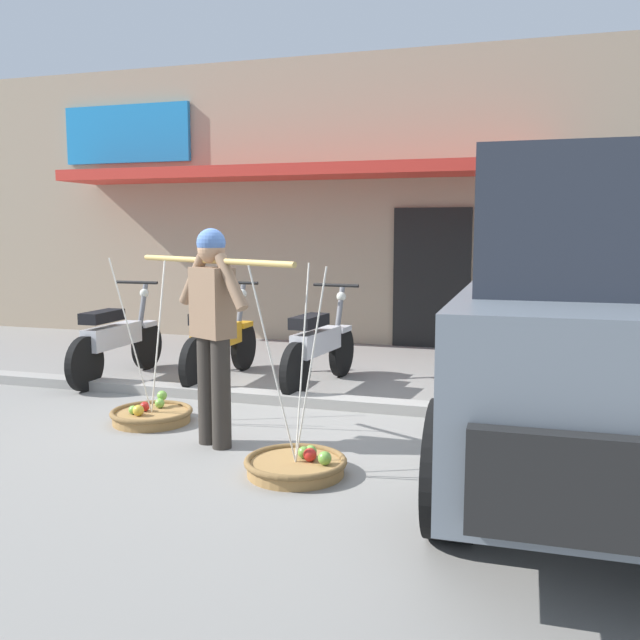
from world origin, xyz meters
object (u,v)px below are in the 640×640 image
at_px(fruit_basket_right_side, 151,414).
at_px(motorcycle_nearest_shop, 116,340).
at_px(fruit_vendor, 213,322).
at_px(motorcycle_second_in_row, 220,341).
at_px(fruit_basket_left_side, 296,464).
at_px(parked_truck, 614,309).
at_px(motorcycle_third_in_row, 319,346).

relative_size(fruit_basket_right_side, motorcycle_nearest_shop, 0.80).
bearing_deg(fruit_vendor, motorcycle_second_in_row, 114.19).
height_order(fruit_vendor, fruit_basket_right_side, fruit_vendor).
bearing_deg(fruit_basket_left_side, motorcycle_nearest_shop, 141.87).
bearing_deg(fruit_basket_right_side, motorcycle_second_in_row, 95.01).
bearing_deg(fruit_basket_right_side, fruit_vendor, -27.91).
distance_m(fruit_basket_right_side, parked_truck, 3.87).
xyz_separation_m(fruit_basket_left_side, motorcycle_second_in_row, (-1.80, 2.60, 0.38)).
distance_m(fruit_basket_left_side, motorcycle_third_in_row, 2.69).
bearing_deg(fruit_basket_left_side, fruit_vendor, 152.37).
bearing_deg(motorcycle_second_in_row, parked_truck, -24.46).
height_order(fruit_vendor, motorcycle_third_in_row, fruit_vendor).
height_order(motorcycle_nearest_shop, motorcycle_second_in_row, same).
xyz_separation_m(fruit_vendor, motorcycle_nearest_shop, (-2.12, 1.88, -0.53)).
relative_size(fruit_vendor, motorcycle_second_in_row, 0.93).
bearing_deg(fruit_vendor, motorcycle_third_in_row, 84.98).
relative_size(fruit_basket_right_side, parked_truck, 0.30).
xyz_separation_m(fruit_basket_left_side, parked_truck, (2.07, 0.84, 1.06)).
relative_size(motorcycle_nearest_shop, parked_truck, 0.38).
relative_size(motorcycle_second_in_row, motorcycle_third_in_row, 1.00).
height_order(fruit_basket_left_side, motorcycle_second_in_row, fruit_basket_left_side).
bearing_deg(fruit_vendor, parked_truck, 8.00).
bearing_deg(fruit_basket_right_side, motorcycle_third_in_row, 59.54).
distance_m(fruit_vendor, fruit_basket_right_side, 1.30).
bearing_deg(fruit_basket_right_side, motorcycle_nearest_shop, 131.91).
xyz_separation_m(fruit_vendor, motorcycle_second_in_row, (-0.97, 2.17, -0.53)).
bearing_deg(fruit_basket_right_side, fruit_basket_left_side, -27.77).
bearing_deg(motorcycle_nearest_shop, fruit_vendor, -41.57).
height_order(fruit_vendor, motorcycle_nearest_shop, fruit_vendor).
bearing_deg(fruit_basket_left_side, parked_truck, 22.03).
bearing_deg(motorcycle_third_in_row, motorcycle_second_in_row, 179.40).
relative_size(fruit_vendor, parked_truck, 0.35).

